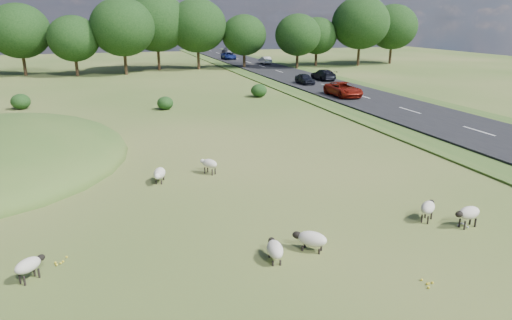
{
  "coord_description": "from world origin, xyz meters",
  "views": [
    {
      "loc": [
        -4.87,
        -17.13,
        7.92
      ],
      "look_at": [
        2.0,
        4.0,
        1.0
      ],
      "focal_mm": 32.0,
      "sensor_mm": 36.0,
      "label": 1
    }
  ],
  "objects": [
    {
      "name": "sheep_2",
      "position": [
        0.02,
        -4.15,
        0.44
      ],
      "size": [
        0.67,
        1.26,
        0.71
      ],
      "rotation": [
        0.0,
        0.0,
        1.43
      ],
      "color": "beige",
      "rests_on": "ground"
    },
    {
      "name": "sheep_1",
      "position": [
        -7.74,
        -2.91,
        0.53
      ],
      "size": [
        0.99,
        0.97,
        0.76
      ],
      "rotation": [
        0.0,
        0.0,
        0.76
      ],
      "color": "beige",
      "rests_on": "ground"
    },
    {
      "name": "sheep_3",
      "position": [
        -0.13,
        5.48,
        0.57
      ],
      "size": [
        0.93,
        1.12,
        0.81
      ],
      "rotation": [
        0.0,
        0.0,
        2.18
      ],
      "color": "beige",
      "rests_on": "ground"
    },
    {
      "name": "sheep_5",
      "position": [
        7.06,
        -3.04,
        0.58
      ],
      "size": [
        1.13,
        1.0,
        0.84
      ],
      "rotation": [
        0.0,
        0.0,
        0.66
      ],
      "color": "beige",
      "rests_on": "ground"
    },
    {
      "name": "sheep_6",
      "position": [
        8.16,
        -4.05,
        0.61
      ],
      "size": [
        1.24,
        0.65,
        0.87
      ],
      "rotation": [
        0.0,
        0.0,
        3.26
      ],
      "color": "beige",
      "rests_on": "ground"
    },
    {
      "name": "treeline",
      "position": [
        -1.06,
        55.44,
        6.57
      ],
      "size": [
        96.28,
        14.66,
        11.7
      ],
      "color": "black",
      "rests_on": "ground"
    },
    {
      "name": "sheep_0",
      "position": [
        1.49,
        -3.88,
        0.46
      ],
      "size": [
        1.22,
        1.14,
        0.74
      ],
      "rotation": [
        0.0,
        0.0,
        2.42
      ],
      "color": "beige",
      "rests_on": "ground"
    },
    {
      "name": "car_5",
      "position": [
        21.9,
        36.98,
        0.93
      ],
      "size": [
        1.89,
        4.66,
        1.35
      ],
      "primitive_type": "imported",
      "rotation": [
        0.0,
        0.0,
        3.14
      ],
      "color": "black",
      "rests_on": "road"
    },
    {
      "name": "shrubs",
      "position": [
        -1.13,
        27.34,
        0.67
      ],
      "size": [
        24.37,
        5.82,
        1.39
      ],
      "color": "black",
      "rests_on": "ground"
    },
    {
      "name": "car_3",
      "position": [
        21.9,
        60.05,
        0.88
      ],
      "size": [
        1.33,
        3.8,
        1.25
      ],
      "primitive_type": "imported",
      "rotation": [
        0.0,
        0.0,
        3.14
      ],
      "color": "silver",
      "rests_on": "road"
    },
    {
      "name": "sheep_4",
      "position": [
        -2.8,
        4.94,
        0.47
      ],
      "size": [
        0.85,
        1.34,
        0.74
      ],
      "rotation": [
        0.0,
        0.0,
        4.41
      ],
      "color": "beige",
      "rests_on": "ground"
    },
    {
      "name": "car_6",
      "position": [
        18.1,
        24.54,
        0.96
      ],
      "size": [
        2.36,
        5.11,
        1.42
      ],
      "primitive_type": "imported",
      "color": "maroon",
      "rests_on": "road"
    },
    {
      "name": "ground",
      "position": [
        0.0,
        20.0,
        0.0
      ],
      "size": [
        160.0,
        160.0,
        0.0
      ],
      "primitive_type": "plane",
      "color": "#31581B",
      "rests_on": "ground"
    },
    {
      "name": "car_1",
      "position": [
        18.1,
        70.83,
        0.91
      ],
      "size": [
        2.18,
        4.74,
        1.32
      ],
      "primitive_type": "imported",
      "color": "navy",
      "rests_on": "road"
    },
    {
      "name": "car_0",
      "position": [
        21.9,
        85.75,
        0.98
      ],
      "size": [
        2.05,
        5.04,
        1.46
      ],
      "primitive_type": "imported",
      "rotation": [
        0.0,
        0.0,
        3.14
      ],
      "color": "#A1A4A8",
      "rests_on": "road"
    },
    {
      "name": "car_4",
      "position": [
        18.1,
        34.26,
        0.87
      ],
      "size": [
        1.46,
        3.62,
        1.23
      ],
      "primitive_type": "imported",
      "color": "black",
      "rests_on": "road"
    },
    {
      "name": "road",
      "position": [
        20.0,
        30.0,
        0.12
      ],
      "size": [
        8.0,
        150.0,
        0.25
      ],
      "primitive_type": "cube",
      "color": "black",
      "rests_on": "ground"
    }
  ]
}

